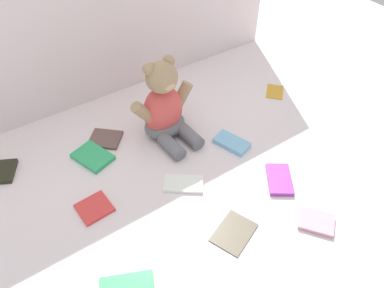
# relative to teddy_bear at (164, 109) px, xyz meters

# --- Properties ---
(ground_plane) EXTENTS (3.20, 3.20, 0.00)m
(ground_plane) POSITION_rel_teddy_bear_xyz_m (-0.02, -0.09, -0.11)
(ground_plane) COLOR silver
(teddy_bear) EXTENTS (0.25, 0.22, 0.30)m
(teddy_bear) POSITION_rel_teddy_bear_xyz_m (0.00, 0.00, 0.00)
(teddy_bear) COLOR #D84C47
(teddy_bear) RESTS_ON ground_plane
(book_case_1) EXTENTS (0.14, 0.14, 0.01)m
(book_case_1) POSITION_rel_teddy_bear_xyz_m (-0.20, 0.09, -0.11)
(book_case_1) COLOR brown
(book_case_1) RESTS_ON ground_plane
(book_case_2) EXTENTS (0.10, 0.10, 0.01)m
(book_case_2) POSITION_rel_teddy_bear_xyz_m (-0.36, -0.17, -0.11)
(book_case_2) COLOR red
(book_case_2) RESTS_ON ground_plane
(book_case_3) EXTENTS (0.15, 0.13, 0.01)m
(book_case_3) POSITION_rel_teddy_bear_xyz_m (-0.06, -0.48, -0.11)
(book_case_3) COLOR brown
(book_case_3) RESTS_ON ground_plane
(book_case_4) EXTENTS (0.14, 0.13, 0.01)m
(book_case_4) POSITION_rel_teddy_bear_xyz_m (-0.08, -0.25, -0.11)
(book_case_4) COLOR silver
(book_case_4) RESTS_ON ground_plane
(book_case_5) EXTENTS (0.13, 0.15, 0.02)m
(book_case_5) POSITION_rel_teddy_bear_xyz_m (-0.28, 0.03, -0.10)
(book_case_5) COLOR #2DA15E
(book_case_5) RESTS_ON ground_plane
(book_case_6) EXTENTS (0.13, 0.15, 0.02)m
(book_case_6) POSITION_rel_teddy_bear_xyz_m (0.18, -0.41, -0.10)
(book_case_6) COLOR purple
(book_case_6) RESTS_ON ground_plane
(book_case_7) EXTENTS (0.13, 0.13, 0.01)m
(book_case_7) POSITION_rel_teddy_bear_xyz_m (-0.56, 0.13, -0.11)
(book_case_7) COLOR black
(book_case_7) RESTS_ON ground_plane
(book_case_8) EXTENTS (0.12, 0.13, 0.01)m
(book_case_8) POSITION_rel_teddy_bear_xyz_m (0.16, -0.59, -0.10)
(book_case_8) COLOR #BB8199
(book_case_8) RESTS_ON ground_plane
(book_case_9) EXTENTS (0.12, 0.11, 0.01)m
(book_case_9) POSITION_rel_teddy_bear_xyz_m (0.50, -0.04, -0.11)
(book_case_9) COLOR orange
(book_case_9) RESTS_ON ground_plane
(book_case_10) EXTENTS (0.10, 0.14, 0.02)m
(book_case_10) POSITION_rel_teddy_bear_xyz_m (0.16, -0.19, -0.10)
(book_case_10) COLOR #75AFD0
(book_case_10) RESTS_ON ground_plane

